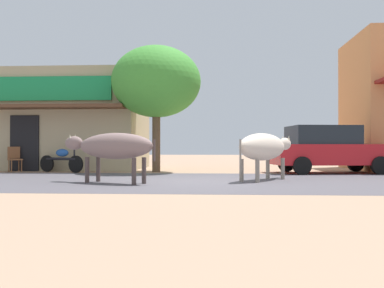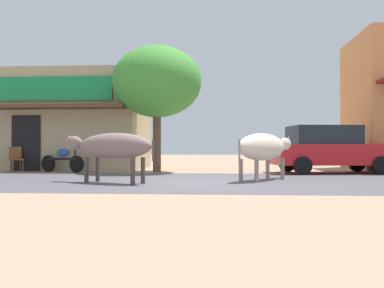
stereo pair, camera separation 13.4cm
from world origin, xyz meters
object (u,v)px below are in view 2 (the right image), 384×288
(cow_near_brown, at_px, (112,147))
(cafe_chair_near_tree, at_px, (16,158))
(cow_far_dark, at_px, (264,147))
(parked_hatchback_car, at_px, (329,149))
(roadside_tree, at_px, (157,82))
(parked_motorcycle, at_px, (63,159))

(cow_near_brown, height_order, cafe_chair_near_tree, cow_near_brown)
(cow_far_dark, bearing_deg, cow_near_brown, -163.88)
(parked_hatchback_car, height_order, cow_near_brown, parked_hatchback_car)
(cow_near_brown, bearing_deg, parked_hatchback_car, 35.71)
(cow_far_dark, relative_size, cafe_chair_near_tree, 2.80)
(roadside_tree, height_order, cow_near_brown, roadside_tree)
(parked_hatchback_car, bearing_deg, roadside_tree, 177.47)
(parked_motorcycle, height_order, cafe_chair_near_tree, parked_motorcycle)
(cow_far_dark, bearing_deg, roadside_tree, 132.67)
(parked_motorcycle, bearing_deg, cow_near_brown, -56.53)
(parked_hatchback_car, xyz_separation_m, cafe_chair_near_tree, (-11.29, 0.12, -0.33))
(parked_hatchback_car, height_order, cow_far_dark, parked_hatchback_car)
(parked_motorcycle, height_order, cow_far_dark, cow_far_dark)
(parked_hatchback_car, xyz_separation_m, cow_near_brown, (-6.45, -4.64, 0.07))
(roadside_tree, relative_size, cow_far_dark, 1.78)
(cow_far_dark, height_order, cafe_chair_near_tree, cow_far_dark)
(parked_hatchback_car, relative_size, cow_near_brown, 1.58)
(parked_motorcycle, relative_size, cow_near_brown, 0.69)
(parked_motorcycle, bearing_deg, roadside_tree, 6.93)
(parked_motorcycle, height_order, cow_near_brown, cow_near_brown)
(cow_near_brown, bearing_deg, cow_far_dark, 16.12)
(cow_near_brown, distance_m, cow_far_dark, 4.03)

